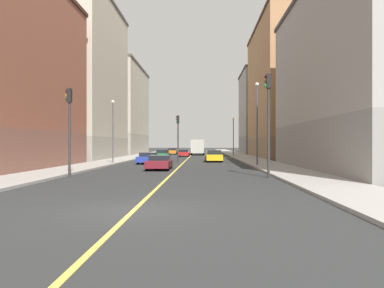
# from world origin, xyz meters

# --- Properties ---
(ground_plane) EXTENTS (400.00, 400.00, 0.00)m
(ground_plane) POSITION_xyz_m (0.00, 0.00, 0.00)
(ground_plane) COLOR #2A2C2C
(ground_plane) RESTS_ON ground
(sidewalk_left) EXTENTS (3.73, 168.00, 0.15)m
(sidewalk_left) POSITION_xyz_m (8.62, 49.00, 0.07)
(sidewalk_left) COLOR #9E9B93
(sidewalk_left) RESTS_ON ground
(sidewalk_right) EXTENTS (3.73, 168.00, 0.15)m
(sidewalk_right) POSITION_xyz_m (-8.62, 49.00, 0.07)
(sidewalk_right) COLOR #9E9B93
(sidewalk_right) RESTS_ON ground
(lane_center_stripe) EXTENTS (0.16, 154.00, 0.01)m
(lane_center_stripe) POSITION_xyz_m (0.00, 49.00, 0.01)
(lane_center_stripe) COLOR #E5D14C
(lane_center_stripe) RESTS_ON ground
(building_left_near) EXTENTS (11.36, 25.70, 15.18)m
(building_left_near) POSITION_xyz_m (16.01, 19.54, 7.60)
(building_left_near) COLOR gray
(building_left_near) RESTS_ON ground
(building_left_mid) EXTENTS (11.36, 24.37, 20.46)m
(building_left_mid) POSITION_xyz_m (16.01, 47.93, 10.24)
(building_left_mid) COLOR #8F6B4F
(building_left_mid) RESTS_ON ground
(building_left_far) EXTENTS (11.36, 15.83, 17.41)m
(building_left_far) POSITION_xyz_m (16.01, 70.70, 8.71)
(building_left_far) COLOR gray
(building_left_far) RESTS_ON ground
(building_right_midblock) EXTENTS (11.36, 21.47, 22.33)m
(building_right_midblock) POSITION_xyz_m (-16.01, 42.48, 11.17)
(building_right_midblock) COLOR #9D9688
(building_right_midblock) RESTS_ON ground
(building_right_distant) EXTENTS (11.36, 23.40, 17.97)m
(building_right_distant) POSITION_xyz_m (-16.01, 67.18, 8.99)
(building_right_distant) COLOR #9D9688
(building_right_distant) RESTS_ON ground
(traffic_light_left_near) EXTENTS (0.40, 0.32, 6.56)m
(traffic_light_left_near) POSITION_xyz_m (6.34, 12.33, 4.21)
(traffic_light_left_near) COLOR #2D2D2D
(traffic_light_left_near) RESTS_ON ground
(traffic_light_right_near) EXTENTS (0.40, 0.32, 5.69)m
(traffic_light_right_near) POSITION_xyz_m (-6.37, 12.33, 3.70)
(traffic_light_right_near) COLOR #2D2D2D
(traffic_light_right_near) RESTS_ON ground
(traffic_light_median_far) EXTENTS (0.40, 0.32, 5.44)m
(traffic_light_median_far) POSITION_xyz_m (-0.71, 32.92, 3.56)
(traffic_light_median_far) COLOR #2D2D2D
(traffic_light_median_far) RESTS_ON ground
(street_lamp_left_near) EXTENTS (0.36, 0.36, 7.82)m
(street_lamp_left_near) POSITION_xyz_m (7.35, 24.81, 4.84)
(street_lamp_left_near) COLOR #4C4C51
(street_lamp_left_near) RESTS_ON ground
(street_lamp_right_near) EXTENTS (0.36, 0.36, 6.64)m
(street_lamp_right_near) POSITION_xyz_m (-7.35, 28.71, 4.21)
(street_lamp_right_near) COLOR #4C4C51
(street_lamp_right_near) RESTS_ON ground
(street_lamp_left_far) EXTENTS (0.36, 0.36, 6.44)m
(street_lamp_left_far) POSITION_xyz_m (7.35, 53.81, 4.11)
(street_lamp_left_far) COLOR #4C4C51
(street_lamp_left_far) RESTS_ON ground
(car_yellow) EXTENTS (2.03, 4.52, 1.40)m
(car_yellow) POSITION_xyz_m (3.49, 34.11, 0.68)
(car_yellow) COLOR gold
(car_yellow) RESTS_ON ground
(car_green) EXTENTS (1.89, 4.36, 1.33)m
(car_green) POSITION_xyz_m (-3.50, 42.78, 0.64)
(car_green) COLOR #1E6B38
(car_green) RESTS_ON ground
(car_maroon) EXTENTS (1.90, 4.56, 1.19)m
(car_maroon) POSITION_xyz_m (-1.39, 19.81, 0.59)
(car_maroon) COLOR maroon
(car_maroon) RESTS_ON ground
(car_blue) EXTENTS (2.02, 4.57, 1.21)m
(car_blue) POSITION_xyz_m (-3.69, 29.53, 0.60)
(car_blue) COLOR #23389E
(car_blue) RESTS_ON ground
(car_teal) EXTENTS (1.84, 4.27, 1.23)m
(car_teal) POSITION_xyz_m (3.84, 41.69, 0.60)
(car_teal) COLOR #196670
(car_teal) RESTS_ON ground
(car_red) EXTENTS (1.89, 4.32, 1.19)m
(car_red) POSITION_xyz_m (-0.97, 53.32, 0.59)
(car_red) COLOR red
(car_red) RESTS_ON ground
(car_orange) EXTENTS (2.07, 4.21, 1.32)m
(car_orange) POSITION_xyz_m (-4.00, 66.82, 0.64)
(car_orange) COLOR orange
(car_orange) RESTS_ON ground
(box_truck) EXTENTS (2.56, 7.29, 2.93)m
(box_truck) POSITION_xyz_m (1.17, 62.74, 1.59)
(box_truck) COLOR beige
(box_truck) RESTS_ON ground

